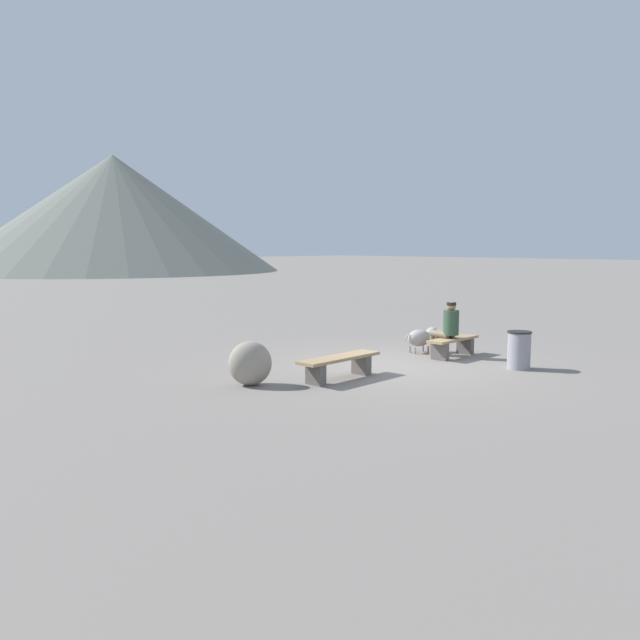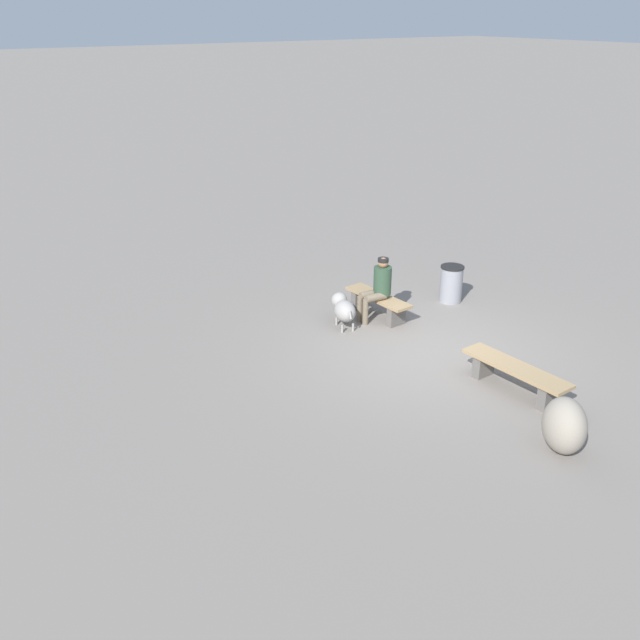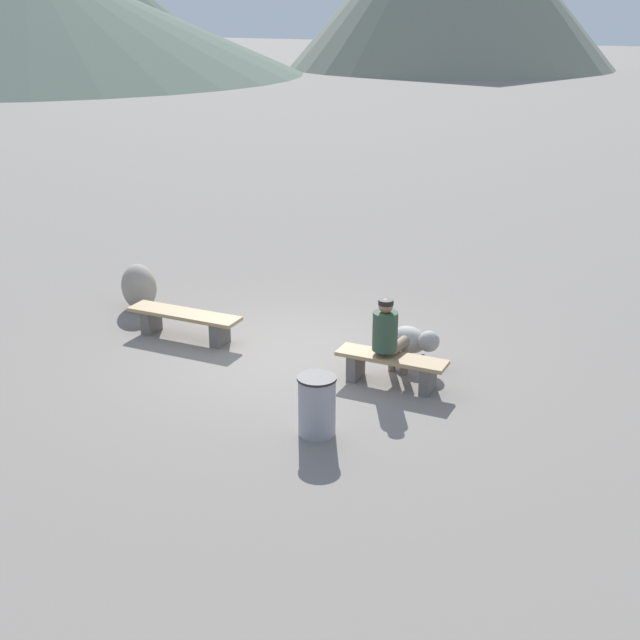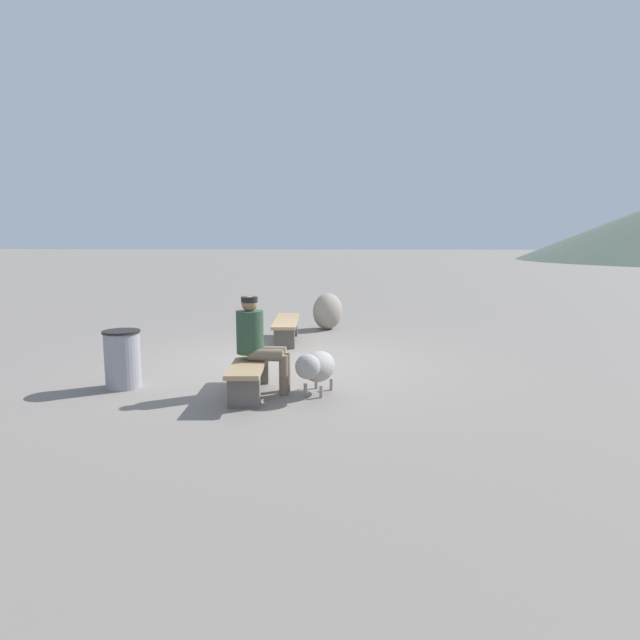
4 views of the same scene
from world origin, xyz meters
The scene contains 8 objects.
ground centered at (0.00, 0.00, -0.03)m, with size 210.00×210.00×0.06m, color gray.
bench_left centered at (-1.72, -0.18, 0.29)m, with size 1.86×0.55×0.42m.
bench_right centered at (1.77, -0.20, 0.28)m, with size 1.53×0.49×0.42m.
seated_person centered at (1.67, -0.12, 0.69)m, with size 0.36×0.66×1.22m.
dog centered at (1.75, 0.62, 0.36)m, with size 0.86×0.53×0.57m.
trash_bin centered at (1.57, -1.90, 0.38)m, with size 0.47×0.47×0.75m.
boulder centered at (-3.20, 0.52, 0.39)m, with size 0.75×0.56×0.78m, color gray.
distant_peak_3 centered at (-43.42, 36.68, 4.19)m, with size 39.32×39.32×8.38m, color #566656.
Camera 3 is at (5.90, -9.70, 4.83)m, focal length 47.03 mm.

